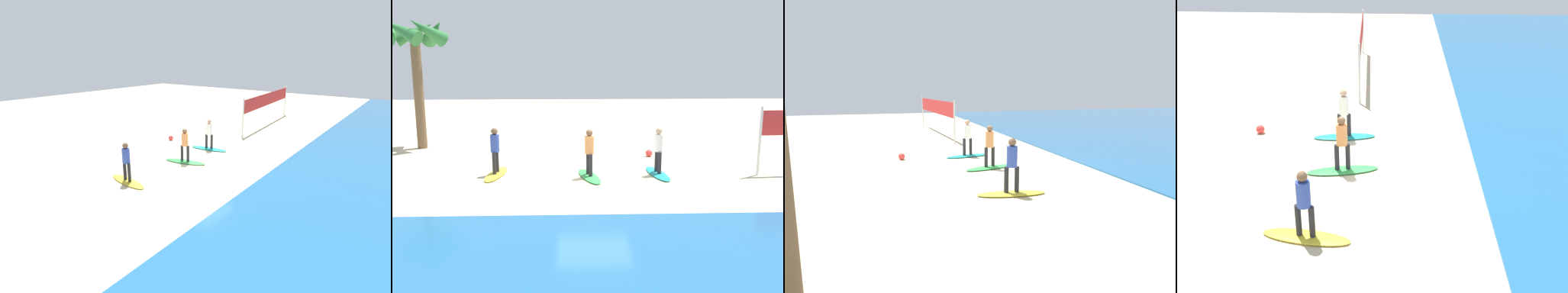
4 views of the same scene
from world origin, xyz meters
The scene contains 9 objects.
ground_plane centered at (0.00, 0.00, 0.00)m, with size 60.00×60.00×0.00m, color beige.
surfboard_teal centered at (-2.37, -1.20, 0.04)m, with size 2.10×0.56×0.09m, color teal.
surfer_teal centered at (-2.37, -1.20, 1.04)m, with size 0.32×0.46×1.64m.
surfboard_green centered at (0.12, -0.93, 0.04)m, with size 2.10×0.56×0.09m, color green.
surfer_green centered at (0.12, -0.93, 1.04)m, with size 0.32×0.45×1.64m.
surfboard_yellow centered at (3.47, -1.33, 0.04)m, with size 2.10×0.56×0.09m, color yellow.
surfer_yellow centered at (3.47, -1.33, 1.04)m, with size 0.32×0.46×1.64m.
palm_tree centered at (7.71, -6.35, 4.82)m, with size 2.88×3.03×6.02m.
beach_ball centered at (-2.56, -4.19, 0.15)m, with size 0.30×0.30×0.30m, color #E53838.
Camera 2 is at (0.71, 14.31, 4.23)m, focal length 40.96 mm.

